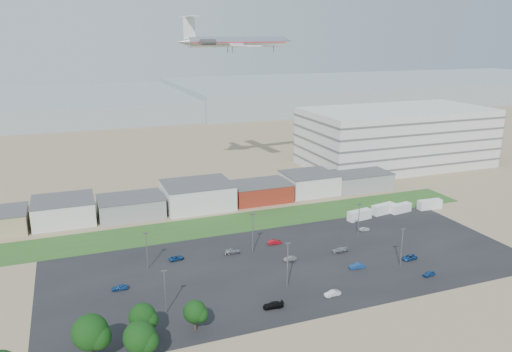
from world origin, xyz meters
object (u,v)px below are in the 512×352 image
parked_car_2 (429,274)px  parked_car_6 (232,251)px  parked_car_5 (120,287)px  parked_car_1 (357,266)px  parked_car_9 (176,258)px  parked_car_12 (340,250)px  parked_car_13 (332,293)px  parked_car_11 (275,242)px  box_trailer_a (359,215)px  parked_car_8 (364,229)px  parked_car_3 (273,305)px  parked_car_0 (409,257)px  parked_car_7 (290,258)px  airliner (238,42)px

parked_car_2 → parked_car_6: 49.22m
parked_car_2 → parked_car_5: (-69.78, 19.36, 0.06)m
parked_car_1 → parked_car_9: size_ratio=1.01×
parked_car_9 → parked_car_12: size_ratio=0.90×
parked_car_9 → parked_car_6: bearing=-102.9°
parked_car_13 → parked_car_11: bearing=178.1°
box_trailer_a → parked_car_8: (-3.62, -8.46, -0.94)m
box_trailer_a → parked_car_3: (-45.47, -38.85, -0.86)m
parked_car_8 → parked_car_11: bearing=96.1°
parked_car_0 → parked_car_5: bearing=-104.1°
parked_car_2 → parked_car_7: size_ratio=0.98×
parked_car_5 → parked_car_7: parked_car_5 is taller
parked_car_3 → parked_car_13: 14.15m
parked_car_1 → parked_car_13: parked_car_1 is taller
parked_car_1 → parked_car_2: bearing=62.4°
airliner → parked_car_2: (15.19, -94.94, -52.61)m
airliner → parked_car_5: airliner is taller
parked_car_5 → parked_car_6: size_ratio=0.83×
parked_car_5 → parked_car_13: parked_car_5 is taller
parked_car_3 → parked_car_8: (41.85, 30.39, -0.08)m
parked_car_12 → parked_car_13: (-13.19, -19.62, -0.01)m
parked_car_5 → parked_car_0: bearing=86.3°
box_trailer_a → parked_car_6: size_ratio=1.79×
parked_car_1 → parked_car_13: bearing=-44.6°
parked_car_8 → parked_car_13: bearing=144.4°
parked_car_3 → parked_car_6: size_ratio=0.99×
parked_car_2 → parked_car_13: size_ratio=0.88×
parked_car_0 → parked_car_2: parked_car_0 is taller
box_trailer_a → parked_car_8: size_ratio=2.44×
box_trailer_a → parked_car_0: box_trailer_a is taller
parked_car_2 → parked_car_6: size_ratio=0.75×
parked_car_3 → parked_car_13: parked_car_3 is taller
parked_car_6 → parked_car_11: (12.76, 1.66, -0.01)m
box_trailer_a → parked_car_1: (-19.00, -29.12, -0.85)m
box_trailer_a → airliner: size_ratio=0.17×
parked_car_1 → parked_car_11: (-13.17, 20.92, -0.02)m
parked_car_8 → parked_car_2: bearing=-176.1°
parked_car_13 → parked_car_1: bearing=124.9°
parked_car_2 → parked_car_3: 40.40m
parked_car_7 → parked_car_9: 29.04m
parked_car_8 → parked_car_12: (-14.51, -10.83, 0.07)m
airliner → parked_car_11: 83.98m
parked_car_5 → parked_car_13: size_ratio=0.97×
parked_car_8 → parked_car_12: parked_car_12 is taller
parked_car_1 → parked_car_8: (15.39, 20.66, -0.09)m
parked_car_1 → parked_car_7: (-13.57, 9.98, -0.09)m
parked_car_11 → parked_car_12: 17.90m
airliner → parked_car_8: airliner is taller
parked_car_9 → parked_car_0: bearing=-118.4°
parked_car_12 → parked_car_1: bearing=-1.9°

